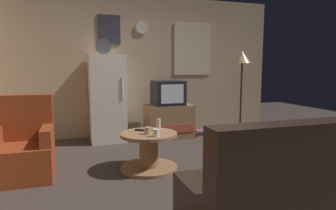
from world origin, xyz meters
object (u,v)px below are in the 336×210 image
mug_ceramic_white (156,133)px  remote_control (141,130)px  tv_stand (169,121)px  wine_glass (159,124)px  coffee_table (149,151)px  book_stack (200,133)px  couch (293,191)px  standing_lamp (242,64)px  mug_ceramic_tan (148,130)px  crt_tv (168,93)px  fridge (107,98)px  armchair (23,149)px

mug_ceramic_white → remote_control: size_ratio=0.60×
tv_stand → wine_glass: bearing=-113.2°
coffee_table → book_stack: 2.04m
wine_glass → mug_ceramic_white: wine_glass is taller
coffee_table → couch: 1.86m
standing_lamp → mug_ceramic_tan: standing_lamp is taller
crt_tv → couch: 3.28m
fridge → tv_stand: (1.10, -0.11, -0.45)m
wine_glass → remote_control: bearing=177.2°
standing_lamp → couch: 3.56m
standing_lamp → book_stack: standing_lamp is taller
crt_tv → coffee_table: (-0.76, -1.55, -0.59)m
crt_tv → remote_control: (-0.82, -1.40, -0.35)m
fridge → book_stack: bearing=-5.8°
book_stack → remote_control: bearing=-137.0°
armchair → book_stack: bearing=24.1°
crt_tv → coffee_table: bearing=-116.1°
standing_lamp → couch: (-1.43, -3.09, -1.05)m
mug_ceramic_white → armchair: bearing=164.2°
tv_stand → wine_glass: wine_glass is taller
standing_lamp → wine_glass: 2.51m
mug_ceramic_tan → couch: 1.82m
standing_lamp → armchair: 3.98m
remote_control → standing_lamp: bearing=61.9°
mug_ceramic_white → mug_ceramic_tan: 0.17m
standing_lamp → book_stack: (-0.80, 0.10, -1.30)m
remote_control → book_stack: 2.02m
tv_stand → armchair: 2.62m
armchair → mug_ceramic_white: bearing=-15.8°
tv_stand → book_stack: 0.65m
tv_stand → standing_lamp: 1.76m
fridge → standing_lamp: (2.50, -0.27, 0.60)m
remote_control → book_stack: (1.44, 1.35, -0.43)m
mug_ceramic_white → mug_ceramic_tan: same height
fridge → standing_lamp: 2.59m
standing_lamp → wine_glass: bearing=-148.0°
crt_tv → standing_lamp: 1.53m
couch → armchair: bearing=139.5°
mug_ceramic_white → armchair: 1.58m
standing_lamp → book_stack: bearing=173.0°
mug_ceramic_tan → couch: bearing=-64.4°
coffee_table → book_stack: (1.38, 1.49, -0.18)m
coffee_table → book_stack: bearing=47.2°
mug_ceramic_tan → wine_glass: bearing=44.4°
mug_ceramic_white → crt_tv: bearing=67.8°
book_stack → crt_tv: bearing=174.7°
coffee_table → couch: bearing=-66.0°
wine_glass → armchair: (-1.65, 0.08, -0.21)m
tv_stand → armchair: size_ratio=0.87×
standing_lamp → mug_ceramic_white: bearing=-143.1°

